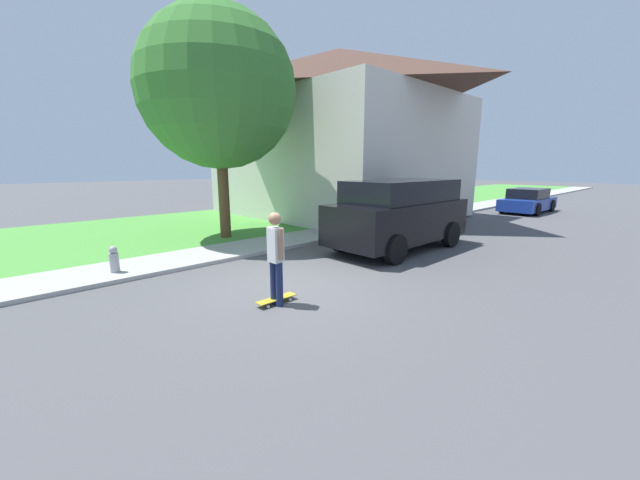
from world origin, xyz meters
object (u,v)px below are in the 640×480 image
at_px(skateboard, 276,299).
at_px(fire_hydrant, 114,259).
at_px(skateboarder, 276,255).
at_px(car_down_street, 528,201).
at_px(suv_parked, 400,213).
at_px(lawn_tree_near, 218,90).

relative_size(skateboard, fire_hydrant, 1.32).
bearing_deg(skateboarder, car_down_street, 94.16).
bearing_deg(skateboarder, skateboard, 151.25).
distance_m(car_down_street, skateboard, 17.92).
distance_m(suv_parked, fire_hydrant, 7.65).
xyz_separation_m(skateboarder, fire_hydrant, (-3.94, -1.67, -0.55)).
xyz_separation_m(lawn_tree_near, fire_hydrant, (2.07, -3.96, -4.46)).
bearing_deg(car_down_street, skateboarder, -85.84).
height_order(suv_parked, skateboard, suv_parked).
distance_m(lawn_tree_near, skateboarder, 7.54).
relative_size(suv_parked, fire_hydrant, 7.83).
bearing_deg(skateboarder, fire_hydrant, -157.09).
relative_size(car_down_street, fire_hydrant, 6.91).
xyz_separation_m(car_down_street, skateboard, (1.23, -17.87, -0.53)).
xyz_separation_m(car_down_street, skateboarder, (1.30, -17.91, 0.34)).
height_order(suv_parked, car_down_street, suv_parked).
height_order(lawn_tree_near, skateboard, lawn_tree_near).
relative_size(suv_parked, skateboarder, 2.82).
distance_m(suv_parked, car_down_street, 12.54).
bearing_deg(skateboard, fire_hydrant, -156.28).
xyz_separation_m(car_down_street, fire_hydrant, (-2.64, -19.57, -0.21)).
bearing_deg(fire_hydrant, skateboarder, 22.91).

